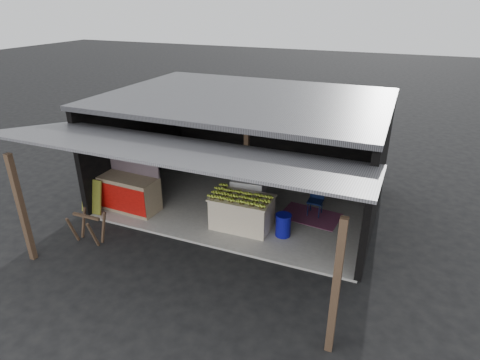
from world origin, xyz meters
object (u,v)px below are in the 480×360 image
at_px(banana_table, 242,212).
at_px(water_barrel, 283,226).
at_px(white_crate, 248,196).
at_px(sawhorse, 88,225).
at_px(plastic_chair, 316,198).
at_px(neighbor_stall, 129,191).

bearing_deg(banana_table, water_barrel, -0.19).
xyz_separation_m(white_crate, sawhorse, (-2.96, -2.76, -0.07)).
xyz_separation_m(white_crate, water_barrel, (1.22, -0.79, -0.20)).
xyz_separation_m(banana_table, water_barrel, (1.07, 0.01, -0.15)).
height_order(sawhorse, plastic_chair, plastic_chair).
relative_size(neighbor_stall, water_barrel, 3.17).
bearing_deg(sawhorse, white_crate, 42.61).
relative_size(neighbor_stall, plastic_chair, 2.12).
height_order(white_crate, plastic_chair, white_crate).
height_order(banana_table, plastic_chair, banana_table).
bearing_deg(banana_table, plastic_chair, 41.26).
bearing_deg(water_barrel, plastic_chair, 71.04).
bearing_deg(white_crate, water_barrel, -39.20).
bearing_deg(plastic_chair, water_barrel, -107.05).
distance_m(white_crate, water_barrel, 1.47).
relative_size(water_barrel, plastic_chair, 0.67).
height_order(water_barrel, plastic_chair, plastic_chair).
relative_size(white_crate, sawhorse, 1.27).
bearing_deg(white_crate, sawhorse, -143.16).
xyz_separation_m(banana_table, sawhorse, (-3.11, -1.95, -0.02)).
bearing_deg(banana_table, sawhorse, -148.63).
height_order(sawhorse, water_barrel, sawhorse).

